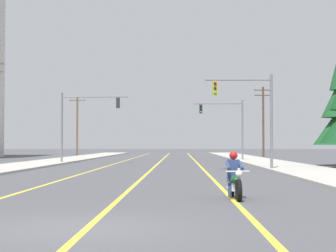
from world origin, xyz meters
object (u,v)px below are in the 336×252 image
object	(u,v)px
motorcycle_with_rider	(234,180)
traffic_signal_mid_right	(228,121)
utility_pole_right_far	(263,119)
traffic_signal_near_right	(252,107)
utility_pole_left_far	(77,125)
traffic_signal_near_left	(81,116)

from	to	relation	value
motorcycle_with_rider	traffic_signal_mid_right	distance (m)	40.31
motorcycle_with_rider	utility_pole_right_far	world-z (taller)	utility_pole_right_far
traffic_signal_mid_right	traffic_signal_near_right	bearing A→B (deg)	-90.79
traffic_signal_near_right	utility_pole_left_far	world-z (taller)	utility_pole_left_far
motorcycle_with_rider	traffic_signal_near_right	world-z (taller)	traffic_signal_near_right
utility_pole_right_far	utility_pole_left_far	size ratio (longest dim) A/B	1.06
motorcycle_with_rider	utility_pole_right_far	bearing A→B (deg)	80.52
motorcycle_with_rider	traffic_signal_near_left	size ratio (longest dim) A/B	0.35
traffic_signal_mid_right	utility_pole_left_far	world-z (taller)	utility_pole_left_far
traffic_signal_near_left	utility_pole_left_far	xyz separation A→B (m)	(-5.97, 30.67, 0.24)
utility_pole_left_far	traffic_signal_near_left	bearing A→B (deg)	-78.99
motorcycle_with_rider	traffic_signal_near_right	size ratio (longest dim) A/B	0.35
traffic_signal_mid_right	utility_pole_right_far	bearing A→B (deg)	66.54
motorcycle_with_rider	utility_pole_left_far	distance (m)	64.47
traffic_signal_near_left	traffic_signal_mid_right	distance (m)	15.97
traffic_signal_near_left	traffic_signal_mid_right	bearing A→B (deg)	31.77
traffic_signal_near_left	motorcycle_with_rider	bearing A→B (deg)	-72.03
utility_pole_right_far	traffic_signal_near_right	bearing A→B (deg)	-99.69
traffic_signal_near_left	utility_pole_right_far	xyz separation A→B (m)	(19.04, 21.00, 0.64)
motorcycle_with_rider	utility_pole_left_far	xyz separation A→B (m)	(-16.22, 62.28, 3.82)
traffic_signal_near_right	utility_pole_right_far	world-z (taller)	utility_pole_right_far
motorcycle_with_rider	traffic_signal_mid_right	xyz separation A→B (m)	(3.32, 40.02, 3.52)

